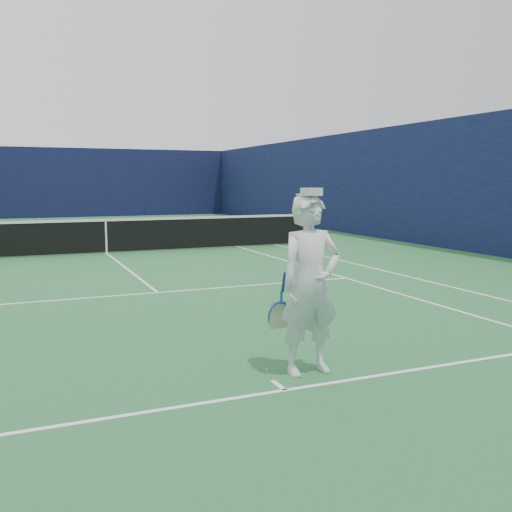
{
  "coord_description": "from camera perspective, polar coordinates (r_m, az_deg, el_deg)",
  "views": [
    {
      "loc": [
        -2.4,
        -16.81,
        2.08
      ],
      "look_at": [
        0.49,
        -9.99,
        1.11
      ],
      "focal_mm": 40.0,
      "sensor_mm": 36.0,
      "label": 1
    }
  ],
  "objects": [
    {
      "name": "ground",
      "position": [
        17.11,
        -14.71,
        0.25
      ],
      "size": [
        80.0,
        80.0,
        0.0
      ],
      "primitive_type": "plane",
      "color": "#266432",
      "rests_on": "ground"
    },
    {
      "name": "court_markings",
      "position": [
        17.11,
        -14.71,
        0.27
      ],
      "size": [
        11.03,
        23.83,
        0.01
      ],
      "color": "white",
      "rests_on": "ground"
    },
    {
      "name": "windscreen_fence",
      "position": [
        16.99,
        -14.93,
        6.96
      ],
      "size": [
        20.12,
        36.12,
        4.0
      ],
      "color": "black",
      "rests_on": "ground"
    },
    {
      "name": "tennis_net",
      "position": [
        17.05,
        -14.77,
        2.1
      ],
      "size": [
        12.88,
        0.09,
        1.07
      ],
      "color": "#141E4C",
      "rests_on": "ground"
    },
    {
      "name": "tennis_player",
      "position": [
        6.16,
        5.45,
        -2.83
      ],
      "size": [
        0.8,
        0.49,
        2.01
      ],
      "rotation": [
        0.0,
        0.0,
        0.03
      ],
      "color": "white",
      "rests_on": "ground"
    }
  ]
}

